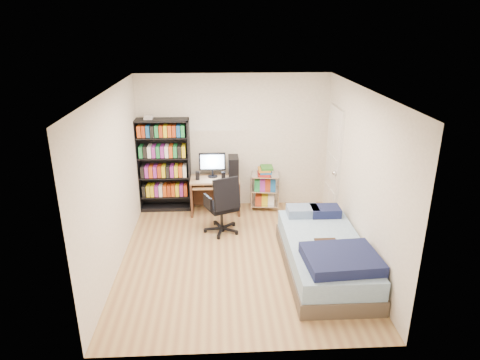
{
  "coord_description": "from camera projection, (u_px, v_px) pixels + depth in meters",
  "views": [
    {
      "loc": [
        -0.28,
        -5.67,
        3.37
      ],
      "look_at": [
        0.04,
        0.4,
        1.09
      ],
      "focal_mm": 32.0,
      "sensor_mm": 36.0,
      "label": 1
    }
  ],
  "objects": [
    {
      "name": "media_shelf",
      "position": [
        164.0,
        164.0,
        7.84
      ],
      "size": [
        0.97,
        0.32,
        1.8
      ],
      "color": "black",
      "rests_on": "room"
    },
    {
      "name": "room",
      "position": [
        239.0,
        179.0,
        6.06
      ],
      "size": [
        3.58,
        4.08,
        2.58
      ],
      "color": "tan",
      "rests_on": "ground"
    },
    {
      "name": "office_chair",
      "position": [
        223.0,
        215.0,
        7.13
      ],
      "size": [
        0.8,
        0.8,
        1.02
      ],
      "rotation": [
        0.0,
        0.0,
        0.42
      ],
      "color": "black",
      "rests_on": "room"
    },
    {
      "name": "wire_cart",
      "position": [
        265.0,
        181.0,
        7.96
      ],
      "size": [
        0.57,
        0.44,
        0.84
      ],
      "rotation": [
        0.0,
        0.0,
        -0.13
      ],
      "color": "silver",
      "rests_on": "room"
    },
    {
      "name": "door",
      "position": [
        333.0,
        164.0,
        7.49
      ],
      "size": [
        0.12,
        0.8,
        2.0
      ],
      "color": "silver",
      "rests_on": "room"
    },
    {
      "name": "computer_desk",
      "position": [
        220.0,
        181.0,
        7.84
      ],
      "size": [
        0.89,
        0.52,
        1.12
      ],
      "color": "tan",
      "rests_on": "room"
    },
    {
      "name": "bed",
      "position": [
        325.0,
        255.0,
        6.02
      ],
      "size": [
        1.08,
        2.16,
        0.61
      ],
      "color": "brown",
      "rests_on": "room"
    }
  ]
}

